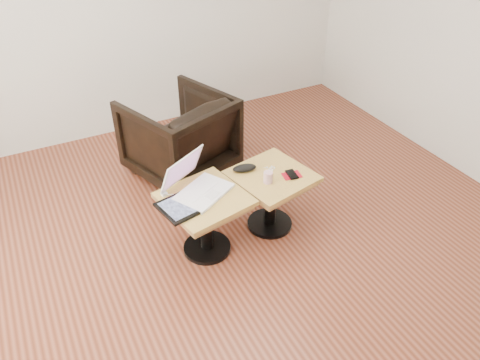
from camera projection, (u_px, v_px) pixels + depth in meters
name	position (u px, v px, depth m)	size (l,w,h in m)	color
room_shell	(238.00, 81.00, 2.25)	(4.52, 4.52, 2.71)	#522415
side_table_left	(205.00, 211.00, 3.04)	(0.58, 0.58, 0.45)	black
side_table_right	(271.00, 188.00, 3.25)	(0.59, 0.59, 0.45)	black
laptop	(196.00, 185.00, 3.00)	(0.47, 0.47, 0.24)	white
tablet	(178.00, 208.00, 2.87)	(0.25, 0.29, 0.02)	black
charging_adapter	(164.00, 194.00, 2.99)	(0.04, 0.04, 0.02)	white
glasses_case	(244.00, 168.00, 3.20)	(0.17, 0.07, 0.05)	black
striped_cup	(268.00, 177.00, 3.09)	(0.06, 0.06, 0.08)	#BC5666
earbuds_tangle	(271.00, 168.00, 3.23)	(0.07, 0.05, 0.01)	white
phone_on_sleeve	(292.00, 175.00, 3.17)	(0.14, 0.12, 0.02)	maroon
armchair	(179.00, 136.00, 3.82)	(0.74, 0.76, 0.69)	black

